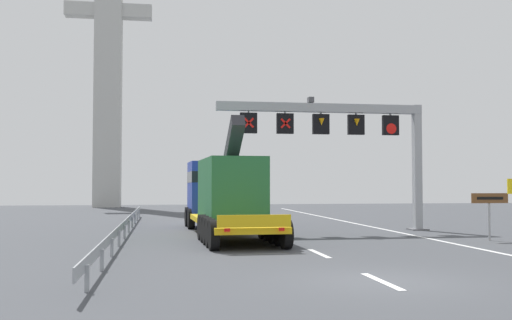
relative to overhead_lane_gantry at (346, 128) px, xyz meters
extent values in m
plane|color=#424449|center=(-3.92, -15.32, -5.29)|extent=(112.00, 112.00, 0.00)
cube|color=silver|center=(-3.98, -15.38, -5.29)|extent=(0.20, 2.60, 0.01)
cube|color=silver|center=(-3.98, -9.44, -5.29)|extent=(0.20, 2.60, 0.01)
cube|color=silver|center=(-3.98, -3.50, -5.29)|extent=(0.20, 2.60, 0.01)
cube|color=silver|center=(-3.98, 2.45, -5.29)|extent=(0.20, 2.60, 0.01)
cube|color=silver|center=(-3.98, 8.39, -5.29)|extent=(0.20, 2.60, 0.01)
cube|color=silver|center=(-3.98, 14.33, -5.29)|extent=(0.20, 2.60, 0.01)
cube|color=silver|center=(-3.98, 20.27, -5.29)|extent=(0.20, 2.60, 0.01)
cube|color=silver|center=(-3.98, 26.21, -5.29)|extent=(0.20, 2.60, 0.01)
cube|color=silver|center=(-3.98, 32.16, -5.29)|extent=(0.20, 2.60, 0.01)
cube|color=silver|center=(-3.98, 38.10, -5.29)|extent=(0.20, 2.60, 0.01)
cube|color=silver|center=(-3.98, 44.04, -5.29)|extent=(0.20, 2.60, 0.01)
cube|color=silver|center=(2.28, -3.32, -5.29)|extent=(0.20, 63.00, 0.01)
cube|color=#9EA0A5|center=(3.88, 0.00, -2.00)|extent=(0.40, 0.40, 6.58)
cube|color=slate|center=(3.88, 0.00, -5.25)|extent=(0.90, 0.90, 0.08)
cube|color=#9EA0A5|center=(-1.34, 0.00, 1.03)|extent=(10.83, 0.44, 0.44)
cube|color=#4C4C51|center=(-1.87, 0.00, 1.43)|extent=(0.28, 0.40, 0.28)
cube|color=black|center=(2.42, 0.00, 0.20)|extent=(0.86, 0.24, 1.04)
cube|color=#9EA0A5|center=(2.42, 0.00, 0.76)|extent=(0.08, 0.08, 0.16)
cone|color=red|center=(2.42, -0.13, 0.01)|extent=(0.55, 0.02, 0.55)
cube|color=black|center=(0.54, 0.00, 0.20)|extent=(0.86, 0.24, 1.04)
cube|color=#9EA0A5|center=(0.54, 0.00, 0.76)|extent=(0.08, 0.08, 0.16)
cone|color=orange|center=(0.54, -0.13, 0.30)|extent=(0.31, 0.31, 0.36)
cube|color=black|center=(-1.34, 0.00, 0.20)|extent=(0.86, 0.24, 1.04)
cube|color=#9EA0A5|center=(-1.34, 0.00, 0.76)|extent=(0.08, 0.08, 0.16)
cone|color=orange|center=(-1.34, -0.13, 0.30)|extent=(0.31, 0.31, 0.36)
cube|color=black|center=(-3.22, 0.00, 0.20)|extent=(0.86, 0.24, 1.04)
cube|color=#9EA0A5|center=(-3.22, 0.00, 0.76)|extent=(0.08, 0.08, 0.16)
cube|color=red|center=(-3.22, -0.13, 0.20)|extent=(0.53, 0.02, 0.53)
cube|color=red|center=(-3.22, -0.13, 0.20)|extent=(0.53, 0.02, 0.53)
cube|color=black|center=(-5.10, 0.00, 0.20)|extent=(0.86, 0.24, 1.04)
cube|color=#9EA0A5|center=(-5.10, 0.00, 0.76)|extent=(0.08, 0.08, 0.16)
cube|color=red|center=(-5.10, -0.13, 0.20)|extent=(0.53, 0.02, 0.53)
cube|color=red|center=(-5.10, -0.13, 0.20)|extent=(0.53, 0.02, 0.53)
cube|color=yellow|center=(-6.33, -3.38, -4.56)|extent=(3.19, 10.50, 0.24)
cube|color=yellow|center=(-6.13, -8.66, -4.19)|extent=(2.66, 0.18, 0.44)
cylinder|color=black|center=(-7.51, -7.93, -4.74)|extent=(0.36, 1.11, 1.10)
cylinder|color=black|center=(-4.81, -7.83, -4.74)|extent=(0.36, 1.11, 1.10)
cylinder|color=black|center=(-7.55, -6.88, -4.74)|extent=(0.36, 1.11, 1.10)
cylinder|color=black|center=(-4.85, -6.78, -4.74)|extent=(0.36, 1.11, 1.10)
cylinder|color=black|center=(-7.59, -5.83, -4.74)|extent=(0.36, 1.11, 1.10)
cylinder|color=black|center=(-4.89, -5.73, -4.74)|extent=(0.36, 1.11, 1.10)
cylinder|color=black|center=(-7.63, -4.78, -4.74)|extent=(0.36, 1.11, 1.10)
cylinder|color=black|center=(-4.93, -4.68, -4.74)|extent=(0.36, 1.11, 1.10)
cylinder|color=black|center=(-7.67, -3.73, -4.74)|extent=(0.36, 1.11, 1.10)
cylinder|color=black|center=(-4.97, -3.63, -4.74)|extent=(0.36, 1.11, 1.10)
cube|color=#1E38AD|center=(-6.60, 3.71, -3.19)|extent=(2.69, 3.29, 3.10)
cube|color=black|center=(-6.60, 3.71, -2.50)|extent=(2.72, 3.32, 0.60)
cylinder|color=black|center=(-7.92, 4.54, -4.74)|extent=(0.38, 1.11, 1.10)
cylinder|color=black|center=(-5.34, 4.64, -4.74)|extent=(0.38, 1.11, 1.10)
cylinder|color=black|center=(-7.84, 2.55, -4.74)|extent=(0.38, 1.11, 1.10)
cylinder|color=black|center=(-5.27, 2.64, -4.74)|extent=(0.38, 1.11, 1.10)
cube|color=#236638|center=(-6.34, -2.98, -3.09)|extent=(2.59, 5.81, 2.70)
cube|color=#2D2D33|center=(-6.31, -3.84, -1.14)|extent=(0.67, 2.96, 2.29)
cube|color=red|center=(-7.11, -8.73, -4.49)|extent=(0.20, 0.07, 0.12)
cube|color=red|center=(-5.15, -8.66, -4.49)|extent=(0.20, 0.07, 0.12)
cylinder|color=#9EA0A5|center=(4.45, -5.93, -4.28)|extent=(0.10, 0.10, 2.02)
cube|color=brown|center=(4.45, -5.99, -3.49)|extent=(1.67, 0.06, 0.42)
cube|color=black|center=(4.45, -6.02, -3.49)|extent=(1.20, 0.01, 0.12)
cube|color=#999EA3|center=(-11.06, -1.10, -4.69)|extent=(0.04, 32.44, 0.32)
cube|color=#999EA3|center=(-11.00, -15.70, -4.99)|extent=(0.10, 0.10, 0.60)
cube|color=#999EA3|center=(-11.00, -12.45, -4.99)|extent=(0.10, 0.10, 0.60)
cube|color=#999EA3|center=(-11.00, -9.21, -4.99)|extent=(0.10, 0.10, 0.60)
cube|color=#999EA3|center=(-11.00, -5.97, -4.99)|extent=(0.10, 0.10, 0.60)
cube|color=#999EA3|center=(-11.00, -2.72, -4.99)|extent=(0.10, 0.10, 0.60)
cube|color=#999EA3|center=(-11.00, 0.52, -4.99)|extent=(0.10, 0.10, 0.60)
cube|color=#999EA3|center=(-11.00, 3.76, -4.99)|extent=(0.10, 0.10, 0.60)
cube|color=#999EA3|center=(-11.00, 7.01, -4.99)|extent=(0.10, 0.10, 0.60)
cube|color=#999EA3|center=(-11.00, 10.25, -4.99)|extent=(0.10, 0.10, 0.60)
cube|color=#999EA3|center=(-11.00, 13.50, -4.99)|extent=(0.10, 0.10, 0.60)
cube|color=#B7B7B2|center=(-15.15, 34.27, 11.45)|extent=(2.80, 2.00, 33.49)
cube|color=#B7B7B2|center=(-15.15, 34.27, 15.47)|extent=(9.00, 1.60, 1.40)
camera|label=1|loc=(-9.33, -29.41, -2.89)|focal=41.53mm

